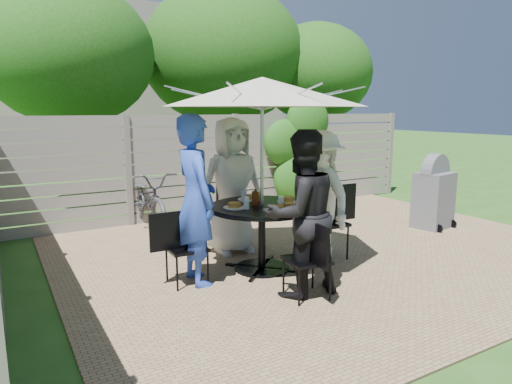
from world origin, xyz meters
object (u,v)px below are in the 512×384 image
chair_right (327,237)px  syrup_jug (255,198)px  glass_left (246,203)px  plate_left (234,206)px  patio_table (262,225)px  chair_left (186,263)px  glass_back (244,196)px  glass_front (281,202)px  person_front (301,215)px  chair_back (228,231)px  person_left (196,201)px  person_right (319,197)px  plate_front (277,209)px  umbrella (262,92)px  plate_back (248,198)px  plate_extra (288,206)px  bbq_grill (434,195)px  bicycle (148,200)px  person_back (232,186)px  coffee_cup (260,196)px  chair_front (307,276)px  plate_right (288,200)px

chair_right → syrup_jug: syrup_jug is taller
glass_left → plate_left: bearing=131.7°
patio_table → chair_left: chair_left is taller
chair_right → glass_back: (-1.06, 0.30, 0.59)m
glass_front → person_front: bearing=-102.5°
chair_back → syrup_jug: syrup_jug is taller
person_left → person_right: bearing=-90.0°
plate_front → umbrella: bearing=87.9°
plate_back → plate_extra: same height
person_right → glass_back: size_ratio=11.99×
person_right → glass_left: 1.10m
umbrella → person_right: bearing=-2.1°
patio_table → bbq_grill: (3.45, 0.31, -0.01)m
chair_back → umbrella: bearing=0.7°
patio_table → bicycle: bicycle is taller
plate_front → person_front: bearing=-92.1°
bbq_grill → person_back: bearing=160.7°
chair_right → coffee_cup: 1.07m
person_front → chair_right: (1.00, 0.79, -0.58)m
plate_extra → coffee_cup: bearing=96.7°
person_left → person_front: bearing=-135.0°
chair_front → plate_back: 1.45m
chair_front → chair_right: bearing=-39.5°
plate_front → glass_back: size_ratio=1.86×
person_front → plate_right: person_front is taller
coffee_cup → plate_front: bearing=-101.9°
patio_table → chair_front: (-0.04, -0.96, -0.31)m
chair_left → glass_front: 1.27m
glass_left → patio_table: bearing=19.9°
plate_right → plate_left: bearing=177.9°
plate_extra → plate_left: bearing=148.9°
umbrella → chair_front: (-0.04, -0.96, -1.87)m
person_front → plate_back: (0.04, 1.19, -0.03)m
plate_extra → plate_right: bearing=56.9°
plate_right → plate_back: bearing=132.9°
chair_left → plate_extra: (1.13, -0.34, 0.58)m
chair_front → plate_left: size_ratio=3.25×
patio_table → person_left: bearing=177.9°
chair_front → bicycle: 3.59m
plate_left → coffee_cup: (0.47, 0.20, 0.04)m
chair_back → bicycle: bicycle is taller
plate_right → bbq_grill: 3.12m
person_front → plate_extra: size_ratio=7.24×
patio_table → glass_back: 0.42m
patio_table → person_right: size_ratio=0.77×
plate_back → bicycle: bicycle is taller
chair_back → coffee_cup: bearing=8.3°
umbrella → plate_extra: umbrella is taller
person_back → plate_right: bearing=-66.6°
chair_left → syrup_jug: syrup_jug is taller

